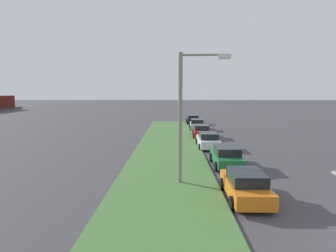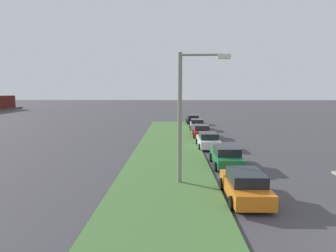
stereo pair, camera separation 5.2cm
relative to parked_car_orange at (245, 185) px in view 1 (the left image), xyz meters
The scene contains 8 objects.
grass_median 6.22m from the parked_car_orange, 40.72° to the left, with size 60.00×6.00×0.12m, color #477238.
parked_car_orange is the anchor object (origin of this frame).
parked_car_green 6.29m from the parked_car_orange, ahead, with size 4.30×2.03×1.47m.
parked_car_white 12.93m from the parked_car_orange, ahead, with size 4.33×2.07×1.47m.
parked_car_red 19.04m from the parked_car_orange, ahead, with size 4.38×2.17×1.47m.
parked_car_silver 25.50m from the parked_car_orange, ahead, with size 4.35×2.11×1.47m.
parked_car_black 32.21m from the parked_car_orange, ahead, with size 4.33×2.09×1.47m.
streetlight 5.18m from the parked_car_orange, 51.38° to the left, with size 0.43×2.88×7.50m.
Camera 1 is at (-8.58, 7.58, 5.43)m, focal length 30.73 mm.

